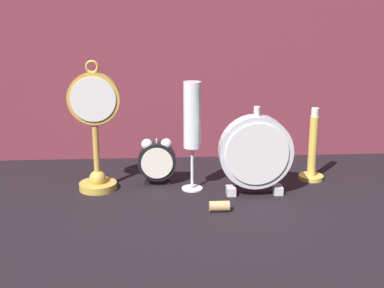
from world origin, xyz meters
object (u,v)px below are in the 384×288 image
Objects in this scene: wine_cork at (219,206)px; brass_candlestick at (312,155)px; champagne_flute at (194,122)px; pocket_watch_on_stand at (95,133)px; mantel_clock_silver at (256,153)px; alarm_clock_twin_bell at (157,159)px.

brass_candlestick is at bearing 36.73° from wine_cork.
champagne_flute is 0.20m from wine_cork.
champagne_flute is 1.42× the size of brass_candlestick.
pocket_watch_on_stand reaches higher than brass_candlestick.
brass_candlestick is at bearing 30.54° from mantel_clock_silver.
champagne_flute reaches higher than mantel_clock_silver.
pocket_watch_on_stand is 2.67× the size of alarm_clock_twin_bell.
alarm_clock_twin_bell is 0.22m from wine_cork.
alarm_clock_twin_bell is 2.66× the size of wine_cork.
pocket_watch_on_stand is 1.68× the size of brass_candlestick.
pocket_watch_on_stand reaches higher than alarm_clock_twin_bell.
alarm_clock_twin_bell is 0.45× the size of champagne_flute.
mantel_clock_silver is 0.81× the size of champagne_flute.
champagne_flute is at bearing -23.76° from alarm_clock_twin_bell.
alarm_clock_twin_bell is at bearing 160.08° from mantel_clock_silver.
pocket_watch_on_stand is at bearing 151.36° from wine_cork.
alarm_clock_twin_bell is 0.63× the size of brass_candlestick.
brass_candlestick is 0.31m from wine_cork.
mantel_clock_silver is 4.80× the size of wine_cork.
pocket_watch_on_stand is at bearing 171.35° from mantel_clock_silver.
mantel_clock_silver is 0.15m from champagne_flute.
wine_cork is at bearing -71.88° from champagne_flute.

